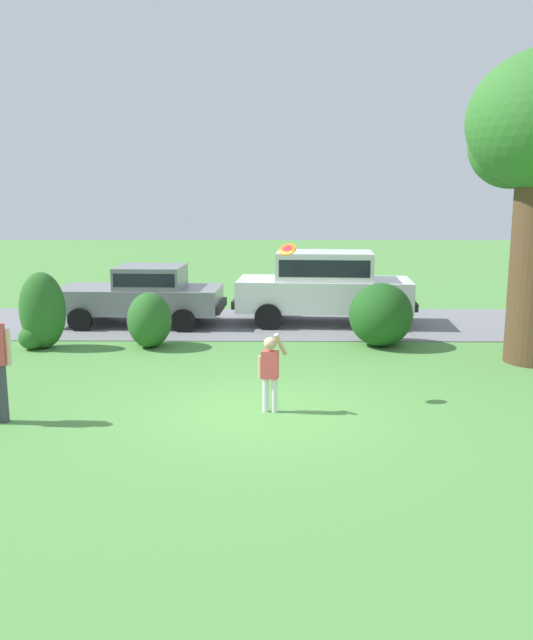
# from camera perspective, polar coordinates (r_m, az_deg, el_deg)

# --- Properties ---
(ground_plane) EXTENTS (80.00, 80.00, 0.00)m
(ground_plane) POSITION_cam_1_polar(r_m,az_deg,el_deg) (10.56, -0.54, -7.95)
(ground_plane) COLOR #518E42
(driveway_strip) EXTENTS (28.00, 4.40, 0.02)m
(driveway_strip) POSITION_cam_1_polar(r_m,az_deg,el_deg) (17.62, -0.07, -0.29)
(driveway_strip) COLOR slate
(driveway_strip) RESTS_ON ground
(shrub_near_tree) EXTENTS (1.03, 0.84, 1.71)m
(shrub_near_tree) POSITION_cam_1_polar(r_m,az_deg,el_deg) (15.50, -18.80, 0.53)
(shrub_near_tree) COLOR #286023
(shrub_near_tree) RESTS_ON ground
(shrub_centre_left) EXTENTS (0.99, 1.16, 1.24)m
(shrub_centre_left) POSITION_cam_1_polar(r_m,az_deg,el_deg) (15.08, -10.07, -0.11)
(shrub_centre_left) COLOR #286023
(shrub_centre_left) RESTS_ON ground
(shrub_centre) EXTENTS (1.43, 1.50, 1.43)m
(shrub_centre) POSITION_cam_1_polar(r_m,az_deg,el_deg) (15.19, 9.85, 0.32)
(shrub_centre) COLOR #1E511C
(shrub_centre) RESTS_ON ground
(parked_sedan) EXTENTS (4.47, 2.23, 1.56)m
(parked_sedan) POSITION_cam_1_polar(r_m,az_deg,el_deg) (17.65, -10.56, 2.30)
(parked_sedan) COLOR gray
(parked_sedan) RESTS_ON ground
(parked_suv) EXTENTS (4.82, 2.35, 1.92)m
(parked_suv) POSITION_cam_1_polar(r_m,az_deg,el_deg) (17.48, 4.97, 3.13)
(parked_suv) COLOR white
(parked_suv) RESTS_ON ground
(child_thrower) EXTENTS (0.47, 0.23, 1.29)m
(child_thrower) POSITION_cam_1_polar(r_m,az_deg,el_deg) (10.39, 0.31, -4.14)
(child_thrower) COLOR white
(child_thrower) RESTS_ON ground
(frisbee) EXTENTS (0.32, 0.25, 0.25)m
(frisbee) POSITION_cam_1_polar(r_m,az_deg,el_deg) (10.74, 1.82, 6.10)
(frisbee) COLOR orange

